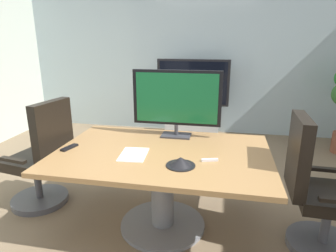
% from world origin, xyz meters
% --- Properties ---
extents(ground_plane, '(7.16, 7.16, 0.00)m').
position_xyz_m(ground_plane, '(0.00, 0.00, 0.00)').
color(ground_plane, '#7A664C').
extents(wall_back_glass_partition, '(6.16, 0.10, 2.78)m').
position_xyz_m(wall_back_glass_partition, '(0.00, 3.03, 1.39)').
color(wall_back_glass_partition, '#9EB2B7').
rests_on(wall_back_glass_partition, ground).
extents(conference_table, '(1.79, 1.19, 0.72)m').
position_xyz_m(conference_table, '(0.03, 0.05, 0.54)').
color(conference_table, olive).
rests_on(conference_table, ground).
extents(office_chair_left, '(0.63, 0.61, 1.09)m').
position_xyz_m(office_chair_left, '(-1.22, 0.18, 0.46)').
color(office_chair_left, '#4C4C51').
rests_on(office_chair_left, ground).
extents(office_chair_right, '(0.60, 0.58, 1.09)m').
position_xyz_m(office_chair_right, '(1.27, 0.02, 0.46)').
color(office_chair_right, '#4C4C51').
rests_on(office_chair_right, ground).
extents(tv_monitor, '(0.84, 0.18, 0.64)m').
position_xyz_m(tv_monitor, '(0.07, 0.48, 1.08)').
color(tv_monitor, '#333338').
rests_on(tv_monitor, conference_table).
extents(wall_display_unit, '(1.20, 0.36, 1.31)m').
position_xyz_m(wall_display_unit, '(-0.02, 2.68, 0.44)').
color(wall_display_unit, '#B7BABC').
rests_on(wall_display_unit, ground).
extents(conference_phone, '(0.22, 0.22, 0.07)m').
position_xyz_m(conference_phone, '(0.22, -0.20, 0.76)').
color(conference_phone, black).
rests_on(conference_phone, conference_table).
extents(remote_control, '(0.09, 0.18, 0.02)m').
position_xyz_m(remote_control, '(-0.78, -0.03, 0.73)').
color(remote_control, black).
rests_on(remote_control, conference_table).
extents(whiteboard_marker, '(0.13, 0.05, 0.02)m').
position_xyz_m(whiteboard_marker, '(0.43, -0.07, 0.73)').
color(whiteboard_marker, silver).
rests_on(whiteboard_marker, conference_table).
extents(paper_notepad, '(0.24, 0.32, 0.01)m').
position_xyz_m(paper_notepad, '(-0.19, -0.07, 0.73)').
color(paper_notepad, white).
rests_on(paper_notepad, conference_table).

